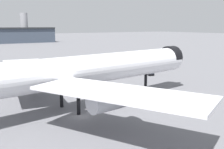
# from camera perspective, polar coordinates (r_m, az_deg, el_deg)

# --- Properties ---
(ground) EXTENTS (900.00, 900.00, 0.00)m
(ground) POSITION_cam_1_polar(r_m,az_deg,el_deg) (48.98, -6.79, -8.48)
(ground) COLOR slate
(airliner_near_gate) EXTENTS (62.75, 56.98, 16.23)m
(airliner_near_gate) POSITION_cam_1_polar(r_m,az_deg,el_deg) (51.51, -6.79, 0.66)
(airliner_near_gate) COLOR white
(airliner_near_gate) RESTS_ON ground
(baggage_tug_wing) EXTENTS (2.64, 3.52, 1.85)m
(baggage_tug_wing) POSITION_cam_1_polar(r_m,az_deg,el_deg) (87.51, 7.83, 0.50)
(baggage_tug_wing) COLOR black
(baggage_tug_wing) RESTS_ON ground
(traffic_cone_near_nose) EXTENTS (0.53, 0.53, 0.66)m
(traffic_cone_near_nose) POSITION_cam_1_polar(r_m,az_deg,el_deg) (86.20, -14.78, -0.33)
(traffic_cone_near_nose) COLOR #F2600C
(traffic_cone_near_nose) RESTS_ON ground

